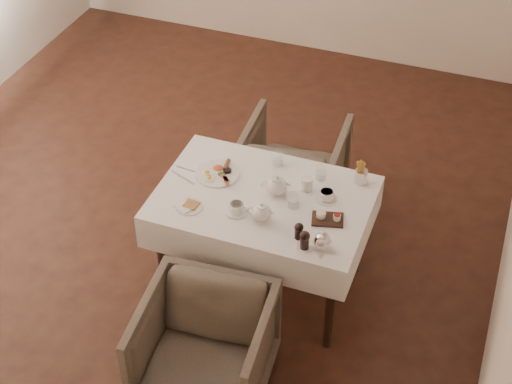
{
  "coord_description": "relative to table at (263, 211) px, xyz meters",
  "views": [
    {
      "loc": [
        2.0,
        -3.98,
        3.78
      ],
      "look_at": [
        0.77,
        -0.65,
        0.82
      ],
      "focal_mm": 55.0,
      "sensor_mm": 36.0,
      "label": 1
    }
  ],
  "objects": [
    {
      "name": "armchair_near",
      "position": [
        -0.03,
        -0.88,
        -0.31
      ],
      "size": [
        0.76,
        0.78,
        0.66
      ],
      "primitive_type": "imported",
      "rotation": [
        0.0,
        0.0,
        0.09
      ],
      "color": "#50463B",
      "rests_on": "ground"
    },
    {
      "name": "cutlery_fork",
      "position": [
        -0.52,
        0.08,
        0.12
      ],
      "size": [
        0.17,
        0.03,
        0.0
      ],
      "primitive_type": "cube",
      "rotation": [
        0.0,
        0.0,
        1.49
      ],
      "color": "silver",
      "rests_on": "table"
    },
    {
      "name": "creamer",
      "position": [
        0.22,
        0.15,
        0.16
      ],
      "size": [
        0.08,
        0.08,
        0.08
      ],
      "primitive_type": "cylinder",
      "rotation": [
        0.0,
        0.0,
        0.24
      ],
      "color": "white",
      "rests_on": "table"
    },
    {
      "name": "condiment_board",
      "position": [
        0.42,
        -0.07,
        0.13
      ],
      "size": [
        0.21,
        0.16,
        0.05
      ],
      "rotation": [
        0.0,
        0.0,
        0.25
      ],
      "color": "black",
      "rests_on": "table"
    },
    {
      "name": "teapot_centre",
      "position": [
        0.07,
        0.05,
        0.19
      ],
      "size": [
        0.21,
        0.18,
        0.14
      ],
      "primitive_type": null,
      "rotation": [
        0.0,
        0.0,
        0.32
      ],
      "color": "white",
      "rests_on": "table"
    },
    {
      "name": "fries_cup",
      "position": [
        0.51,
        0.33,
        0.19
      ],
      "size": [
        0.08,
        0.08,
        0.16
      ],
      "rotation": [
        0.0,
        0.0,
        0.2
      ],
      "color": "silver",
      "rests_on": "table"
    },
    {
      "name": "pepper_mill_right",
      "position": [
        0.36,
        -0.34,
        0.18
      ],
      "size": [
        0.07,
        0.07,
        0.12
      ],
      "primitive_type": null,
      "rotation": [
        0.0,
        0.0,
        0.35
      ],
      "color": "black",
      "rests_on": "table"
    },
    {
      "name": "pepper_mill_left",
      "position": [
        0.31,
        -0.27,
        0.17
      ],
      "size": [
        0.07,
        0.07,
        0.11
      ],
      "primitive_type": null,
      "rotation": [
        0.0,
        0.0,
        -0.37
      ],
      "color": "black",
      "rests_on": "table"
    },
    {
      "name": "armchair_far",
      "position": [
        -0.08,
        0.86,
        -0.31
      ],
      "size": [
        0.74,
        0.76,
        0.65
      ],
      "primitive_type": "imported",
      "rotation": [
        0.0,
        0.0,
        3.2
      ],
      "color": "#50463B",
      "rests_on": "ground"
    },
    {
      "name": "silver_pot",
      "position": [
        0.46,
        -0.31,
        0.18
      ],
      "size": [
        0.13,
        0.11,
        0.13
      ],
      "primitive_type": null,
      "rotation": [
        0.0,
        0.0,
        -0.11
      ],
      "color": "white",
      "rests_on": "table"
    },
    {
      "name": "glass_right",
      "position": [
        0.27,
        0.28,
        0.16
      ],
      "size": [
        0.06,
        0.06,
        0.09
      ],
      "primitive_type": "cylinder",
      "rotation": [
        0.0,
        0.0,
        -0.0
      ],
      "color": "silver",
      "rests_on": "table"
    },
    {
      "name": "teapot_front",
      "position": [
        0.06,
        -0.2,
        0.18
      ],
      "size": [
        0.17,
        0.14,
        0.13
      ],
      "primitive_type": null,
      "rotation": [
        0.0,
        0.0,
        0.15
      ],
      "color": "white",
      "rests_on": "table"
    },
    {
      "name": "teacup_far",
      "position": [
        0.36,
        0.1,
        0.15
      ],
      "size": [
        0.13,
        0.13,
        0.06
      ],
      "rotation": [
        0.0,
        0.0,
        -0.05
      ],
      "color": "white",
      "rests_on": "table"
    },
    {
      "name": "cutlery_knife",
      "position": [
        -0.53,
        -0.01,
        0.12
      ],
      "size": [
        0.19,
        0.09,
        0.0
      ],
      "primitive_type": "cube",
      "rotation": [
        0.0,
        0.0,
        1.2
      ],
      "color": "silver",
      "rests_on": "table"
    },
    {
      "name": "glass_left",
      "position": [
        -0.02,
        0.33,
        0.16
      ],
      "size": [
        0.08,
        0.08,
        0.09
      ],
      "primitive_type": "cylinder",
      "rotation": [
        0.0,
        0.0,
        -0.2
      ],
      "color": "silver",
      "rests_on": "table"
    },
    {
      "name": "table",
      "position": [
        0.0,
        0.0,
        0.0
      ],
      "size": [
        1.28,
        0.88,
        0.75
      ],
      "color": "black",
      "rests_on": "ground"
    },
    {
      "name": "breakfast_plate",
      "position": [
        -0.34,
        0.11,
        0.13
      ],
      "size": [
        0.28,
        0.28,
        0.03
      ],
      "rotation": [
        0.0,
        0.0,
        -0.34
      ],
      "color": "white",
      "rests_on": "table"
    },
    {
      "name": "teacup_near",
      "position": [
        -0.1,
        -0.19,
        0.15
      ],
      "size": [
        0.13,
        0.13,
        0.06
      ],
      "rotation": [
        0.0,
        0.0,
        -0.05
      ],
      "color": "white",
      "rests_on": "table"
    },
    {
      "name": "side_plate",
      "position": [
        -0.38,
        -0.25,
        0.12
      ],
      "size": [
        0.18,
        0.16,
        0.02
      ],
      "rotation": [
        0.0,
        0.0,
        -0.31
      ],
      "color": "white",
      "rests_on": "table"
    },
    {
      "name": "glass_mid",
      "position": [
        0.2,
        -0.03,
        0.16
      ],
      "size": [
        0.08,
        0.08,
        0.09
      ],
      "primitive_type": "cylinder",
      "rotation": [
        0.0,
        0.0,
        0.34
      ],
      "color": "silver",
      "rests_on": "table"
    }
  ]
}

